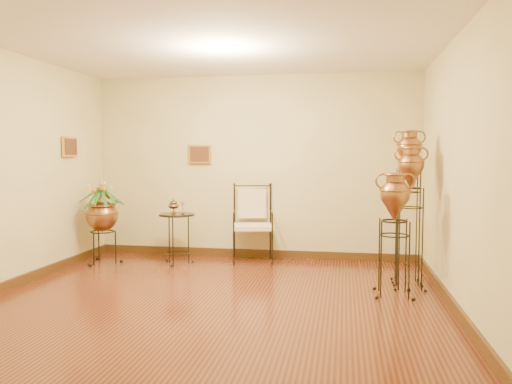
% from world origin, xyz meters
% --- Properties ---
extents(ground, '(5.00, 5.00, 0.00)m').
position_xyz_m(ground, '(0.00, 0.00, 0.00)').
color(ground, maroon).
rests_on(ground, ground).
extents(room_shell, '(5.02, 5.02, 2.81)m').
position_xyz_m(room_shell, '(-0.01, 0.01, 1.73)').
color(room_shell, beige).
rests_on(room_shell, ground).
extents(amphora_tall, '(0.49, 0.49, 1.90)m').
position_xyz_m(amphora_tall, '(2.15, 1.21, 0.97)').
color(amphora_tall, black).
rests_on(amphora_tall, ground).
extents(amphora_mid, '(0.43, 0.43, 1.70)m').
position_xyz_m(amphora_mid, '(2.15, 1.00, 0.86)').
color(amphora_mid, black).
rests_on(amphora_mid, ground).
extents(amphora_short, '(0.52, 0.52, 1.40)m').
position_xyz_m(amphora_short, '(1.94, 0.64, 0.70)').
color(amphora_short, black).
rests_on(amphora_short, ground).
extents(planter_urn, '(0.89, 0.89, 1.34)m').
position_xyz_m(planter_urn, '(-2.11, 1.68, 0.75)').
color(planter_urn, black).
rests_on(planter_urn, ground).
extents(armchair, '(0.75, 0.71, 1.14)m').
position_xyz_m(armchair, '(0.05, 2.15, 0.57)').
color(armchair, black).
rests_on(armchair, ground).
extents(side_table, '(0.64, 0.64, 0.93)m').
position_xyz_m(side_table, '(-1.02, 1.82, 0.38)').
color(side_table, black).
rests_on(side_table, ground).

